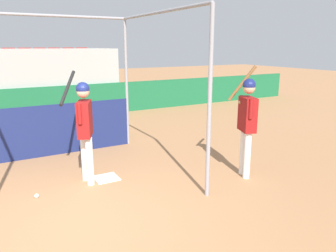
# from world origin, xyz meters

# --- Properties ---
(ground_plane) EXTENTS (60.00, 60.00, 0.00)m
(ground_plane) POSITION_xyz_m (0.00, 0.00, 0.00)
(ground_plane) COLOR #A8754C
(outfield_wall) EXTENTS (24.00, 0.12, 1.13)m
(outfield_wall) POSITION_xyz_m (0.00, 7.39, 0.57)
(outfield_wall) COLOR #196038
(outfield_wall) RESTS_ON ground
(bleacher_section) EXTENTS (7.05, 2.40, 2.41)m
(bleacher_section) POSITION_xyz_m (0.00, 8.66, 1.20)
(bleacher_section) COLOR #9E9E99
(bleacher_section) RESTS_ON ground
(batting_cage) EXTENTS (3.64, 3.57, 3.15)m
(batting_cage) POSITION_xyz_m (0.38, 2.68, 1.32)
(batting_cage) COLOR gray
(batting_cage) RESTS_ON ground
(home_plate) EXTENTS (0.44, 0.44, 0.02)m
(home_plate) POSITION_xyz_m (0.90, 1.41, 0.01)
(home_plate) COLOR white
(home_plate) RESTS_ON ground
(player_batter) EXTENTS (0.61, 1.00, 2.03)m
(player_batter) POSITION_xyz_m (0.55, 1.42, 1.16)
(player_batter) COLOR white
(player_batter) RESTS_ON ground
(player_waiting) EXTENTS (0.50, 0.78, 2.13)m
(player_waiting) POSITION_xyz_m (3.31, 0.22, 1.17)
(player_waiting) COLOR white
(player_waiting) RESTS_ON ground
(baseball) EXTENTS (0.07, 0.07, 0.07)m
(baseball) POSITION_xyz_m (-0.40, 1.18, 0.04)
(baseball) COLOR white
(baseball) RESTS_ON ground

